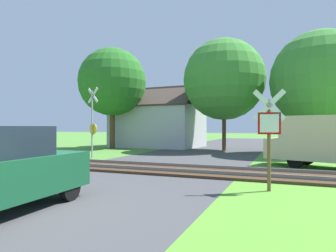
{
  "coord_description": "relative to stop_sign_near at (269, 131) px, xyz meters",
  "views": [
    {
      "loc": [
        5.33,
        -4.63,
        1.76
      ],
      "look_at": [
        0.5,
        7.5,
        1.8
      ],
      "focal_mm": 32.0,
      "sensor_mm": 36.0,
      "label": 1
    }
  ],
  "objects": [
    {
      "name": "road_asphalt",
      "position": [
        -4.88,
        -1.97,
        -1.64
      ],
      "size": [
        7.46,
        80.0,
        0.01
      ],
      "primitive_type": "cube",
      "color": "#424244",
      "rests_on": "ground"
    },
    {
      "name": "tree_left",
      "position": [
        -12.73,
        12.26,
        3.76
      ],
      "size": [
        5.48,
        5.48,
        8.15
      ],
      "color": "#513823",
      "rests_on": "ground"
    },
    {
      "name": "stop_sign_near",
      "position": [
        0.0,
        0.0,
        0.0
      ],
      "size": [
        0.87,
        0.2,
        2.79
      ],
      "rotation": [
        0.0,
        0.0,
        3.3
      ],
      "color": "brown",
      "rests_on": "ground"
    },
    {
      "name": "tree_center",
      "position": [
        -3.9,
        13.59,
        3.65
      ],
      "size": [
        6.04,
        6.04,
        8.31
      ],
      "color": "#513823",
      "rests_on": "ground"
    },
    {
      "name": "house",
      "position": [
        -10.19,
        15.75,
        0.3
      ],
      "size": [
        7.98,
        6.08,
        5.31
      ],
      "rotation": [
        0.0,
        0.0,
        -0.07
      ],
      "color": "#B7B7BC",
      "rests_on": "ground"
    },
    {
      "name": "mail_truck",
      "position": [
        2.23,
        5.57,
        -0.4
      ],
      "size": [
        5.24,
        3.4,
        2.24
      ],
      "rotation": [
        0.0,
        0.0,
        1.23
      ],
      "color": "beige",
      "rests_on": "ground"
    },
    {
      "name": "tree_right",
      "position": [
        2.48,
        12.82,
        3.14
      ],
      "size": [
        6.32,
        6.32,
        7.95
      ],
      "color": "#513823",
      "rests_on": "ground"
    },
    {
      "name": "rail_track",
      "position": [
        -4.88,
        2.53,
        -1.58
      ],
      "size": [
        60.0,
        2.6,
        0.22
      ],
      "color": "#422D1E",
      "rests_on": "ground"
    },
    {
      "name": "ground_plane",
      "position": [
        -4.88,
        -3.97,
        -1.64
      ],
      "size": [
        160.0,
        160.0,
        0.0
      ],
      "primitive_type": "plane",
      "color": "#4C8433"
    },
    {
      "name": "crossing_sign_far",
      "position": [
        -9.7,
        5.41,
        0.49
      ],
      "size": [
        0.85,
        0.28,
        3.98
      ],
      "rotation": [
        0.0,
        0.0,
        -0.29
      ],
      "color": "#9E9EA5",
      "rests_on": "ground"
    }
  ]
}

